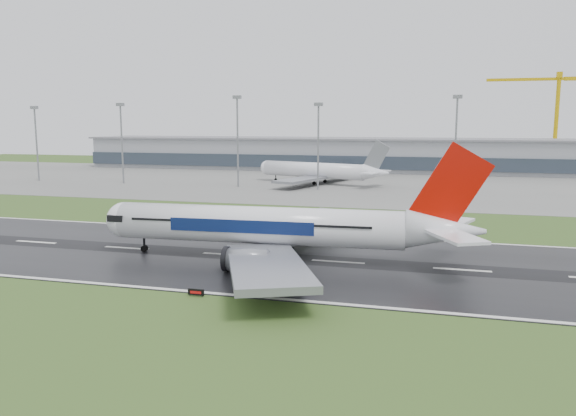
% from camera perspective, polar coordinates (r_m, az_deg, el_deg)
% --- Properties ---
extents(ground, '(520.00, 520.00, 0.00)m').
position_cam_1_polar(ground, '(108.73, -16.15, -3.99)').
color(ground, '#304C1C').
rests_on(ground, ground).
extents(runway, '(400.00, 45.00, 0.10)m').
position_cam_1_polar(runway, '(108.72, -16.15, -3.96)').
color(runway, black).
rests_on(runway, ground).
extents(apron, '(400.00, 130.00, 0.08)m').
position_cam_1_polar(apron, '(223.72, 0.63, 2.76)').
color(apron, slate).
rests_on(apron, ground).
extents(terminal, '(240.00, 36.00, 15.00)m').
position_cam_1_polar(terminal, '(281.44, 3.71, 5.49)').
color(terminal, gray).
rests_on(terminal, ground).
extents(main_airliner, '(68.67, 65.72, 19.35)m').
position_cam_1_polar(main_airliner, '(94.35, -0.41, 0.49)').
color(main_airliner, white).
rests_on(main_airliner, runway).
extents(parked_airliner, '(69.78, 67.28, 16.52)m').
position_cam_1_polar(parked_airliner, '(213.68, 3.15, 4.70)').
color(parked_airliner, white).
rests_on(parked_airliner, apron).
extents(tower_crane, '(47.30, 3.17, 46.48)m').
position_cam_1_polar(tower_crane, '(295.20, 25.72, 7.86)').
color(tower_crane, '#CEA207').
rests_on(tower_crane, ground).
extents(runway_sign, '(2.30, 0.74, 1.04)m').
position_cam_1_polar(runway_sign, '(77.23, -9.38, -8.54)').
color(runway_sign, black).
rests_on(runway_sign, ground).
extents(floodmast_0, '(0.64, 0.64, 28.60)m').
position_cam_1_polar(floodmast_0, '(246.28, -24.29, 5.87)').
color(floodmast_0, gray).
rests_on(floodmast_0, ground).
extents(floodmast_1, '(0.64, 0.64, 29.45)m').
position_cam_1_polar(floodmast_1, '(223.87, -16.61, 6.17)').
color(floodmast_1, gray).
rests_on(floodmast_1, ground).
extents(floodmast_2, '(0.64, 0.64, 31.65)m').
position_cam_1_polar(floodmast_2, '(203.13, -5.17, 6.58)').
color(floodmast_2, gray).
rests_on(floodmast_2, ground).
extents(floodmast_3, '(0.64, 0.64, 28.89)m').
position_cam_1_polar(floodmast_3, '(194.91, 3.10, 6.11)').
color(floodmast_3, gray).
rests_on(floodmast_3, ground).
extents(floodmast_4, '(0.64, 0.64, 30.93)m').
position_cam_1_polar(floodmast_4, '(190.65, 16.73, 6.01)').
color(floodmast_4, gray).
rests_on(floodmast_4, ground).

